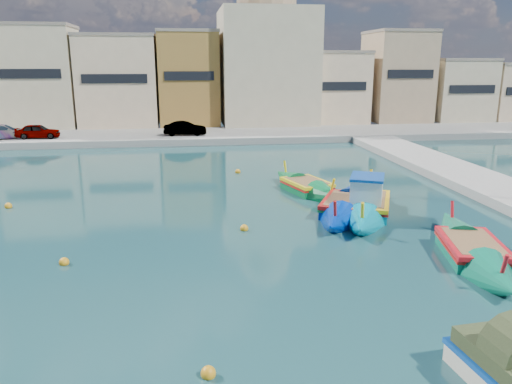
{
  "coord_description": "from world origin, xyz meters",
  "views": [
    {
      "loc": [
        0.91,
        -15.58,
        7.06
      ],
      "look_at": [
        4.0,
        6.0,
        1.4
      ],
      "focal_mm": 35.0,
      "sensor_mm": 36.0,
      "label": 1
    }
  ],
  "objects_px": {
    "luzzu_green": "(307,188)",
    "luzzu_blue_south": "(472,252)",
    "luzzu_turquoise_cabin": "(366,206)",
    "church_block": "(266,50)",
    "luzzu_cyan_mid": "(346,208)"
  },
  "relations": [
    {
      "from": "luzzu_turquoise_cabin",
      "to": "luzzu_blue_south",
      "type": "distance_m",
      "value": 6.38
    },
    {
      "from": "luzzu_turquoise_cabin",
      "to": "luzzu_green",
      "type": "height_order",
      "value": "luzzu_turquoise_cabin"
    },
    {
      "from": "luzzu_cyan_mid",
      "to": "luzzu_green",
      "type": "xyz_separation_m",
      "value": [
        -0.9,
        4.22,
        -0.02
      ]
    },
    {
      "from": "luzzu_turquoise_cabin",
      "to": "luzzu_cyan_mid",
      "type": "xyz_separation_m",
      "value": [
        -0.98,
        0.17,
        -0.1
      ]
    },
    {
      "from": "luzzu_cyan_mid",
      "to": "luzzu_turquoise_cabin",
      "type": "bearing_deg",
      "value": -9.76
    },
    {
      "from": "church_block",
      "to": "luzzu_blue_south",
      "type": "bearing_deg",
      "value": -88.06
    },
    {
      "from": "luzzu_turquoise_cabin",
      "to": "luzzu_green",
      "type": "xyz_separation_m",
      "value": [
        -1.88,
        4.38,
        -0.12
      ]
    },
    {
      "from": "church_block",
      "to": "luzzu_turquoise_cabin",
      "type": "height_order",
      "value": "church_block"
    },
    {
      "from": "luzzu_green",
      "to": "luzzu_blue_south",
      "type": "bearing_deg",
      "value": -70.39
    },
    {
      "from": "luzzu_turquoise_cabin",
      "to": "luzzu_green",
      "type": "bearing_deg",
      "value": 113.19
    },
    {
      "from": "luzzu_turquoise_cabin",
      "to": "church_block",
      "type": "bearing_deg",
      "value": 89.1
    },
    {
      "from": "luzzu_turquoise_cabin",
      "to": "luzzu_cyan_mid",
      "type": "relative_size",
      "value": 1.11
    },
    {
      "from": "luzzu_cyan_mid",
      "to": "luzzu_green",
      "type": "relative_size",
      "value": 1.13
    },
    {
      "from": "luzzu_green",
      "to": "luzzu_blue_south",
      "type": "xyz_separation_m",
      "value": [
        3.74,
        -10.49,
        0.01
      ]
    },
    {
      "from": "luzzu_cyan_mid",
      "to": "luzzu_green",
      "type": "distance_m",
      "value": 4.31
    }
  ]
}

